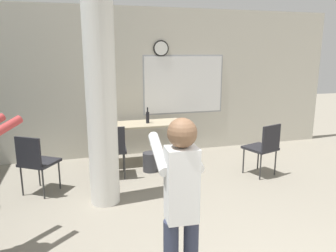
% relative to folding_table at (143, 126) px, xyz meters
% --- Properties ---
extents(wall_back, '(8.00, 0.15, 2.80)m').
position_rel_folding_table_xyz_m(wall_back, '(0.14, 0.59, 0.73)').
color(wall_back, beige).
rests_on(wall_back, ground_plane).
extents(support_pillar, '(0.39, 0.39, 2.80)m').
position_rel_folding_table_xyz_m(support_pillar, '(-0.83, -1.47, 0.73)').
color(support_pillar, silver).
rests_on(support_pillar, ground_plane).
extents(folding_table, '(1.47, 0.60, 0.73)m').
position_rel_folding_table_xyz_m(folding_table, '(0.00, 0.00, 0.00)').
color(folding_table, tan).
rests_on(folding_table, ground_plane).
extents(bottle_on_table, '(0.06, 0.06, 0.29)m').
position_rel_folding_table_xyz_m(bottle_on_table, '(0.08, -0.02, 0.17)').
color(bottle_on_table, black).
rests_on(bottle_on_table, folding_table).
extents(waste_bin, '(0.25, 0.25, 0.32)m').
position_rel_folding_table_xyz_m(waste_bin, '(0.01, -0.50, -0.51)').
color(waste_bin, '#38383D').
rests_on(waste_bin, ground_plane).
extents(chair_mid_room, '(0.55, 0.55, 0.87)m').
position_rel_folding_table_xyz_m(chair_mid_room, '(1.74, -1.20, -0.16)').
color(chair_mid_room, '#232328').
rests_on(chair_mid_room, ground_plane).
extents(chair_table_left, '(0.48, 0.48, 0.87)m').
position_rel_folding_table_xyz_m(chair_table_left, '(-0.63, -0.64, -0.16)').
color(chair_table_left, '#232328').
rests_on(chair_table_left, ground_plane).
extents(chair_near_pillar, '(0.61, 0.61, 0.87)m').
position_rel_folding_table_xyz_m(chair_near_pillar, '(-1.73, -0.97, -0.16)').
color(chair_near_pillar, '#232328').
rests_on(chair_near_pillar, ground_plane).
extents(person_playing_front, '(0.36, 0.62, 1.55)m').
position_rel_folding_table_xyz_m(person_playing_front, '(-0.45, -3.55, 0.24)').
color(person_playing_front, '#2D3347').
rests_on(person_playing_front, ground_plane).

